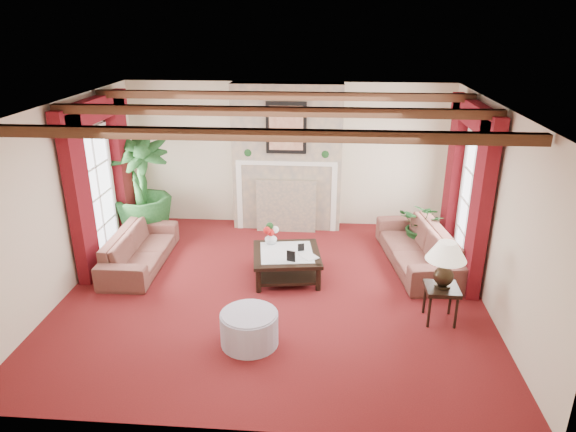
# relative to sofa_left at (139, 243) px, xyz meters

# --- Properties ---
(floor) EXTENTS (6.00, 6.00, 0.00)m
(floor) POSITION_rel_sofa_left_xyz_m (2.24, -0.69, -0.38)
(floor) COLOR #4D0D11
(floor) RESTS_ON ground
(ceiling) EXTENTS (6.00, 6.00, 0.00)m
(ceiling) POSITION_rel_sofa_left_xyz_m (2.24, -0.69, 2.32)
(ceiling) COLOR white
(ceiling) RESTS_ON floor
(back_wall) EXTENTS (6.00, 0.02, 2.70)m
(back_wall) POSITION_rel_sofa_left_xyz_m (2.24, 2.06, 0.97)
(back_wall) COLOR beige
(back_wall) RESTS_ON ground
(left_wall) EXTENTS (0.02, 5.50, 2.70)m
(left_wall) POSITION_rel_sofa_left_xyz_m (-0.76, -0.69, 0.97)
(left_wall) COLOR beige
(left_wall) RESTS_ON ground
(right_wall) EXTENTS (0.02, 5.50, 2.70)m
(right_wall) POSITION_rel_sofa_left_xyz_m (5.24, -0.69, 0.97)
(right_wall) COLOR beige
(right_wall) RESTS_ON ground
(ceiling_beams) EXTENTS (6.00, 3.00, 0.12)m
(ceiling_beams) POSITION_rel_sofa_left_xyz_m (2.24, -0.69, 2.26)
(ceiling_beams) COLOR #391E12
(ceiling_beams) RESTS_ON ceiling
(fireplace) EXTENTS (2.00, 0.52, 2.70)m
(fireplace) POSITION_rel_sofa_left_xyz_m (2.24, 1.86, 2.32)
(fireplace) COLOR tan
(fireplace) RESTS_ON ground
(french_door_left) EXTENTS (0.10, 1.10, 2.16)m
(french_door_left) POSITION_rel_sofa_left_xyz_m (-0.73, 0.31, 1.75)
(french_door_left) COLOR white
(french_door_left) RESTS_ON ground
(french_door_right) EXTENTS (0.10, 1.10, 2.16)m
(french_door_right) POSITION_rel_sofa_left_xyz_m (5.21, 0.31, 1.75)
(french_door_right) COLOR white
(french_door_right) RESTS_ON ground
(curtains_left) EXTENTS (0.20, 2.40, 2.55)m
(curtains_left) POSITION_rel_sofa_left_xyz_m (-0.62, 0.31, 2.17)
(curtains_left) COLOR #550B14
(curtains_left) RESTS_ON ground
(curtains_right) EXTENTS (0.20, 2.40, 2.55)m
(curtains_right) POSITION_rel_sofa_left_xyz_m (5.10, 0.31, 2.17)
(curtains_right) COLOR #550B14
(curtains_right) RESTS_ON ground
(sofa_left) EXTENTS (1.97, 0.64, 0.76)m
(sofa_left) POSITION_rel_sofa_left_xyz_m (0.00, 0.00, 0.00)
(sofa_left) COLOR #380F1E
(sofa_left) RESTS_ON ground
(sofa_right) EXTENTS (2.36, 1.26, 0.85)m
(sofa_right) POSITION_rel_sofa_left_xyz_m (4.47, 0.35, 0.04)
(sofa_right) COLOR #380F1E
(sofa_right) RESTS_ON ground
(potted_palm) EXTENTS (2.18, 2.51, 1.05)m
(potted_palm) POSITION_rel_sofa_left_xyz_m (-0.31, 1.15, 0.14)
(potted_palm) COLOR black
(potted_palm) RESTS_ON ground
(small_plant) EXTENTS (1.60, 1.60, 0.68)m
(small_plant) POSITION_rel_sofa_left_xyz_m (4.66, 0.99, -0.04)
(small_plant) COLOR black
(small_plant) RESTS_ON ground
(coffee_table) EXTENTS (1.14, 1.14, 0.41)m
(coffee_table) POSITION_rel_sofa_left_xyz_m (2.40, -0.24, -0.17)
(coffee_table) COLOR black
(coffee_table) RESTS_ON ground
(side_table) EXTENTS (0.54, 0.54, 0.50)m
(side_table) POSITION_rel_sofa_left_xyz_m (4.52, -1.30, -0.13)
(side_table) COLOR black
(side_table) RESTS_ON ground
(ottoman) EXTENTS (0.71, 0.71, 0.42)m
(ottoman) POSITION_rel_sofa_left_xyz_m (2.08, -2.00, -0.17)
(ottoman) COLOR #9F9FB4
(ottoman) RESTS_ON ground
(table_lamp) EXTENTS (0.52, 0.52, 0.66)m
(table_lamp) POSITION_rel_sofa_left_xyz_m (4.52, -1.30, 0.45)
(table_lamp) COLOR black
(table_lamp) RESTS_ON side_table
(flower_vase) EXTENTS (0.34, 0.34, 0.20)m
(flower_vase) POSITION_rel_sofa_left_xyz_m (2.12, 0.08, 0.13)
(flower_vase) COLOR silver
(flower_vase) RESTS_ON coffee_table
(book) EXTENTS (0.22, 0.22, 0.28)m
(book) POSITION_rel_sofa_left_xyz_m (2.66, -0.43, 0.17)
(book) COLOR black
(book) RESTS_ON coffee_table
(photo_frame_a) EXTENTS (0.13, 0.06, 0.17)m
(photo_frame_a) POSITION_rel_sofa_left_xyz_m (2.49, -0.54, 0.12)
(photo_frame_a) COLOR black
(photo_frame_a) RESTS_ON coffee_table
(photo_frame_b) EXTENTS (0.10, 0.05, 0.13)m
(photo_frame_b) POSITION_rel_sofa_left_xyz_m (2.62, -0.17, 0.10)
(photo_frame_b) COLOR black
(photo_frame_b) RESTS_ON coffee_table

